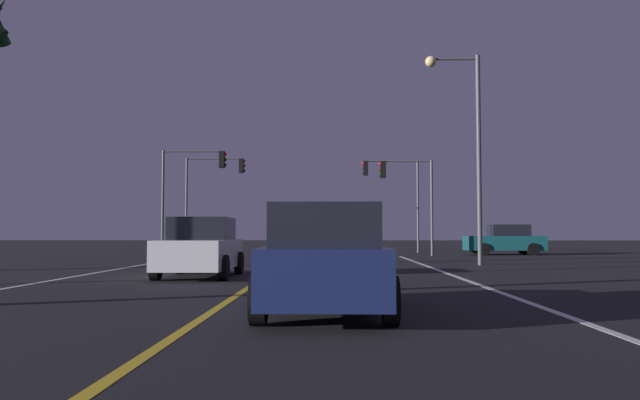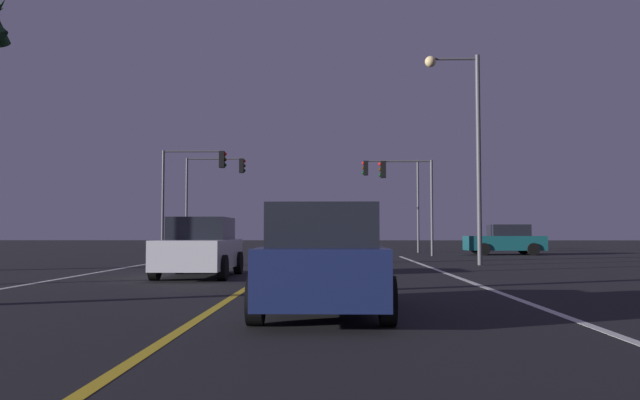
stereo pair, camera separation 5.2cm
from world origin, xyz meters
name	(u,v)px [view 2 (the right image)]	position (x,y,z in m)	size (l,w,h in m)	color
lane_edge_right	(503,294)	(5.48, 14.17, 0.00)	(0.16, 40.35, 0.01)	silver
lane_center_divider	(239,293)	(0.00, 14.17, 0.00)	(0.16, 40.35, 0.01)	gold
car_lead_same_lane	(323,261)	(1.82, 10.93, 0.82)	(2.02, 4.30, 1.70)	black
car_crossing_side	(505,240)	(11.65, 36.71, 0.82)	(4.30, 2.02, 1.70)	black
car_oncoming	(200,248)	(-1.83, 18.97, 0.82)	(2.02, 4.30, 1.70)	black
traffic_light_near_right	(406,185)	(5.87, 34.85, 3.83)	(2.92, 0.36, 5.15)	#4C4C51
traffic_light_near_left	(193,177)	(-5.63, 34.85, 4.25)	(3.53, 0.36, 5.71)	#4C4C51
traffic_light_far_right	(392,184)	(5.61, 40.35, 4.30)	(3.57, 0.36, 5.79)	#4C4C51
traffic_light_far_left	(214,182)	(-5.53, 40.35, 4.42)	(3.79, 0.36, 5.95)	#4C4C51
street_lamp_right_far	(466,132)	(7.18, 25.57, 5.21)	(2.15, 0.44, 8.24)	#4C4C51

